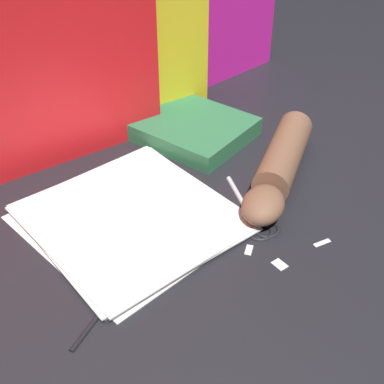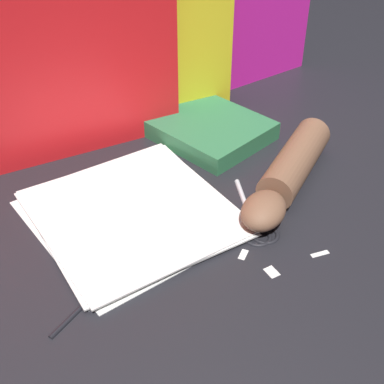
# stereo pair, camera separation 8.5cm
# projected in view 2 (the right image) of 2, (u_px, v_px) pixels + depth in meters

# --- Properties ---
(ground_plane) EXTENTS (6.00, 6.00, 0.00)m
(ground_plane) POSITION_uv_depth(u_px,v_px,m) (188.00, 224.00, 0.88)
(ground_plane) COLOR black
(backdrop_panel_center) EXTENTS (0.70, 0.15, 0.56)m
(backdrop_panel_center) POSITION_uv_depth(u_px,v_px,m) (55.00, 3.00, 0.92)
(backdrop_panel_center) COLOR yellow
(backdrop_panel_center) RESTS_ON ground_plane
(paper_stack) EXTENTS (0.33, 0.35, 0.01)m
(paper_stack) POSITION_uv_depth(u_px,v_px,m) (133.00, 213.00, 0.89)
(paper_stack) COLOR white
(paper_stack) RESTS_ON ground_plane
(book_closed) EXTENTS (0.23, 0.30, 0.04)m
(book_closed) POSITION_uv_depth(u_px,v_px,m) (200.00, 124.00, 1.11)
(book_closed) COLOR #2D7247
(book_closed) RESTS_ON ground_plane
(scissors) EXTENTS (0.11, 0.18, 0.01)m
(scissors) POSITION_uv_depth(u_px,v_px,m) (251.00, 221.00, 0.88)
(scissors) COLOR silver
(scissors) RESTS_ON ground_plane
(hand_forearm) EXTENTS (0.32, 0.20, 0.07)m
(hand_forearm) POSITION_uv_depth(u_px,v_px,m) (288.00, 172.00, 0.94)
(hand_forearm) COLOR brown
(hand_forearm) RESTS_ON ground_plane
(paper_scrap_near) EXTENTS (0.03, 0.02, 0.00)m
(paper_scrap_near) POSITION_uv_depth(u_px,v_px,m) (320.00, 254.00, 0.82)
(paper_scrap_near) COLOR white
(paper_scrap_near) RESTS_ON ground_plane
(paper_scrap_mid) EXTENTS (0.02, 0.02, 0.00)m
(paper_scrap_mid) POSITION_uv_depth(u_px,v_px,m) (272.00, 272.00, 0.79)
(paper_scrap_mid) COLOR white
(paper_scrap_mid) RESTS_ON ground_plane
(paper_scrap_far) EXTENTS (0.03, 0.02, 0.00)m
(paper_scrap_far) POSITION_uv_depth(u_px,v_px,m) (243.00, 254.00, 0.82)
(paper_scrap_far) COLOR white
(paper_scrap_far) RESTS_ON ground_plane
(pen) EXTENTS (0.12, 0.05, 0.01)m
(pen) POSITION_uv_depth(u_px,v_px,m) (82.00, 305.00, 0.74)
(pen) COLOR black
(pen) RESTS_ON ground_plane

